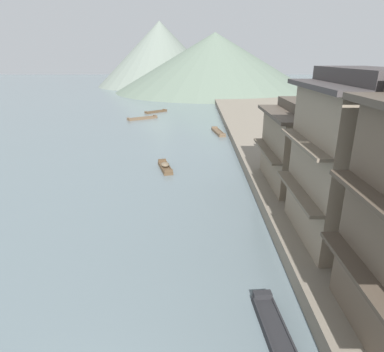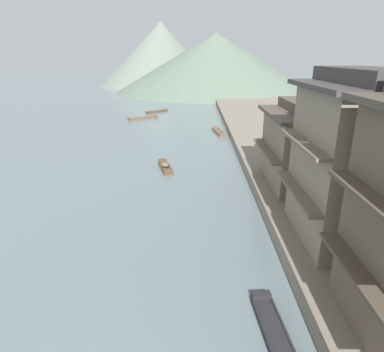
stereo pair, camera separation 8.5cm
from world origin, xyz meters
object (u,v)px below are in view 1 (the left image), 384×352
Objects in this scene: house_waterfront_second at (354,160)px; boat_moored_third at (156,112)px; house_waterfront_tall at (310,145)px; boat_midriver_drifting at (165,167)px; boat_moored_second at (277,335)px; boat_moored_nearest at (218,132)px; boat_moored_far at (142,118)px.

boat_moored_third is at bearing 107.90° from house_waterfront_second.
boat_midriver_drifting is at bearing 152.93° from house_waterfront_tall.
boat_moored_second is 15.76m from house_waterfront_tall.
house_waterfront_tall is (0.59, 8.03, -1.31)m from house_waterfront_second.
house_waterfront_tall is at bearing 85.81° from house_waterfront_second.
boat_moored_nearest is 35.97m from boat_moored_second.
boat_moored_far is 0.62× the size of house_waterfront_tall.
boat_moored_second is 1.07× the size of boat_moored_third.
house_waterfront_second is (4.74, -29.70, 5.05)m from boat_moored_nearest.
boat_moored_second is 20.99m from boat_midriver_drifting.
house_waterfront_tall is at bearing -27.07° from boat_midriver_drifting.
boat_moored_second is 0.50× the size of house_waterfront_second.
house_waterfront_tall reaches higher than boat_midriver_drifting.
boat_moored_third is 0.83× the size of boat_moored_far.
boat_moored_nearest is 0.65× the size of house_waterfront_tall.
boat_midriver_drifting is (-5.94, 20.13, 0.08)m from boat_moored_second.
house_waterfront_second is at bearing -67.31° from boat_moored_far.
boat_moored_far is 27.52m from boat_midriver_drifting.
boat_midriver_drifting is at bearing -82.21° from boat_moored_third.
boat_moored_far reaches higher than boat_moored_third.
house_waterfront_tall is (17.60, -32.65, 3.75)m from boat_moored_far.
boat_moored_third is 34.44m from boat_midriver_drifting.
boat_moored_far is 0.57× the size of house_waterfront_second.
boat_moored_second is at bearing -127.98° from house_waterfront_second.
boat_moored_far is at bearing 104.47° from boat_moored_second.
house_waterfront_second is (15.50, -47.98, 5.08)m from boat_moored_third.
boat_midriver_drifting reaches higher than boat_moored_third.
boat_moored_nearest is at bearing -59.53° from boat_moored_third.
boat_midriver_drifting is 0.47× the size of house_waterfront_tall.
boat_midriver_drifting reaches higher than boat_moored_nearest.
house_waterfront_second reaches higher than house_waterfront_tall.
boat_midriver_drifting is (-6.09, -15.83, 0.10)m from boat_moored_nearest.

